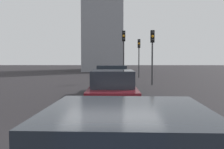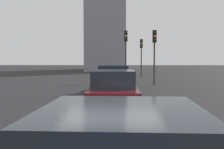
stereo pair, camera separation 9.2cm
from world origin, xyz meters
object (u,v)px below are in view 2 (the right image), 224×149
(car_teal_lead, at_px, (113,80))
(traffic_light_near_left, at_px, (141,50))
(car_maroon_second, at_px, (113,91))
(traffic_light_far_left, at_px, (126,45))
(traffic_light_near_right, at_px, (154,46))

(car_teal_lead, xyz_separation_m, traffic_light_near_left, (13.62, -2.59, 2.10))
(car_teal_lead, distance_m, car_maroon_second, 5.69)
(car_teal_lead, distance_m, traffic_light_far_left, 8.71)
(car_maroon_second, xyz_separation_m, traffic_light_far_left, (14.03, -0.75, 2.37))
(traffic_light_near_left, relative_size, traffic_light_near_right, 0.98)
(car_maroon_second, xyz_separation_m, traffic_light_near_right, (10.55, -2.77, 2.17))
(traffic_light_near_left, xyz_separation_m, traffic_light_near_right, (-8.76, -0.32, 0.05))
(car_teal_lead, xyz_separation_m, traffic_light_far_left, (8.34, -0.88, 2.35))
(car_maroon_second, distance_m, traffic_light_far_left, 14.25)
(traffic_light_far_left, bearing_deg, car_maroon_second, -1.89)
(traffic_light_near_right, bearing_deg, traffic_light_far_left, -151.32)
(traffic_light_near_right, xyz_separation_m, traffic_light_far_left, (3.48, 2.02, 0.21))
(car_teal_lead, height_order, traffic_light_far_left, traffic_light_far_left)
(traffic_light_near_right, distance_m, traffic_light_far_left, 4.03)
(traffic_light_near_left, distance_m, traffic_light_near_right, 8.76)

